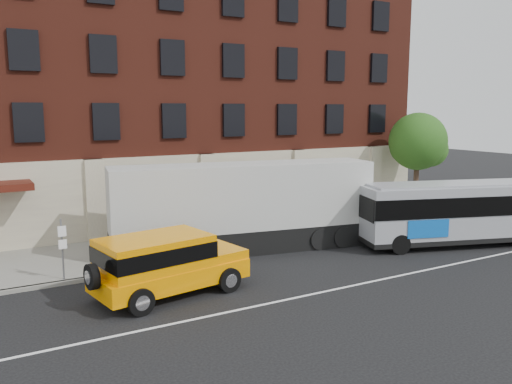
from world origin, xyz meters
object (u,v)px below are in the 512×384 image
sign_pole (62,246)px  city_bus (472,210)px  shipping_container (244,208)px  street_tree (418,144)px  yellow_suv (164,261)px

sign_pole → city_bus: (18.41, -3.68, 0.23)m
city_bus → shipping_container: size_ratio=0.91×
street_tree → yellow_suv: size_ratio=1.05×
sign_pole → shipping_container: (8.24, 0.85, 0.56)m
street_tree → shipping_container: bearing=-169.8°
sign_pole → shipping_container: size_ratio=0.20×
shipping_container → city_bus: bearing=-24.0°
shipping_container → yellow_suv: bearing=-143.4°
yellow_suv → shipping_container: bearing=36.6°
sign_pole → yellow_suv: (2.86, -3.16, -0.19)m
street_tree → yellow_suv: bearing=-161.3°
sign_pole → yellow_suv: bearing=-47.8°
city_bus → sign_pole: bearing=168.7°
street_tree → yellow_suv: street_tree is taller
street_tree → city_bus: street_tree is taller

